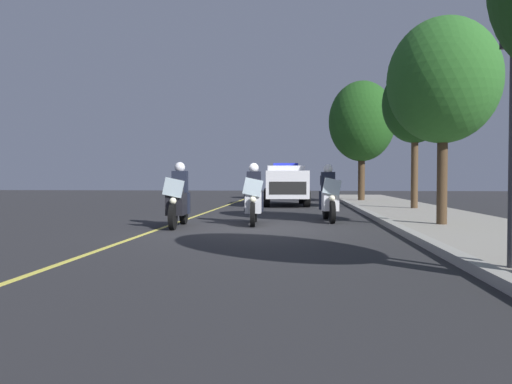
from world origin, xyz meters
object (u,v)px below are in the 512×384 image
Objects in this scene: police_motorcycle_lead_left at (179,200)px; police_motorcycle_trailing at (329,198)px; tree_far_back at (415,104)px; police_suv at (286,183)px; tree_mid_block at (443,81)px; police_motorcycle_lead_right at (254,199)px; tree_behind_suv at (362,122)px; cyclist_background at (323,186)px.

police_motorcycle_trailing is at bearing 116.94° from police_motorcycle_lead_left.
tree_far_back is at bearing 144.23° from police_motorcycle_trailing.
tree_mid_block is (10.20, 4.35, 2.71)m from police_suv.
tree_far_back reaches higher than tree_mid_block.
tree_mid_block is (0.54, 4.94, 3.08)m from police_motorcycle_lead_right.
tree_mid_block reaches higher than police_motorcycle_trailing.
tree_far_back is (3.35, 5.29, 3.21)m from police_suv.
cyclist_background is at bearing -114.53° from tree_behind_suv.
tree_mid_block is at bearing 59.11° from police_motorcycle_trailing.
tree_mid_block reaches higher than cyclist_background.
tree_far_back reaches higher than police_motorcycle_lead_left.
tree_behind_suv is (-7.19, -1.18, 0.21)m from tree_far_back.
police_motorcycle_trailing is 4.48m from tree_mid_block.
cyclist_background is 0.30× the size of tree_far_back.
police_motorcycle_lead_left is at bearing -86.75° from tree_mid_block.
police_motorcycle_trailing is 13.18m from tree_behind_suv.
cyclist_background is 4.30m from tree_behind_suv.
tree_behind_suv is at bearing 160.78° from police_motorcycle_lead_right.
tree_behind_suv reaches higher than tree_far_back.
police_suv is 11.42m from tree_mid_block.
police_suv is at bearing -122.38° from tree_far_back.
tree_mid_block is 6.93m from tree_far_back.
police_suv is 0.76× the size of tree_behind_suv.
cyclist_background is at bearing 163.59° from police_motorcycle_lead_left.
police_motorcycle_lead_left is 1.00× the size of police_motorcycle_trailing.
cyclist_background is 0.26× the size of tree_behind_suv.
cyclist_background is at bearing -171.22° from tree_mid_block.
police_motorcycle_trailing is (-1.13, 2.15, 0.00)m from police_motorcycle_lead_right.
police_motorcycle_lead_left is 11.21m from tree_far_back.
tree_far_back reaches higher than police_motorcycle_trailing.
police_suv is 0.87× the size of tree_far_back.
police_motorcycle_trailing is 0.32× the size of tree_behind_suv.
tree_far_back reaches higher than police_suv.
tree_mid_block is (1.67, 2.79, 3.08)m from police_motorcycle_trailing.
police_motorcycle_lead_left is 0.32× the size of tree_behind_suv.
police_motorcycle_trailing is 0.43× the size of police_suv.
police_motorcycle_lead_right is 0.37× the size of tree_far_back.
police_motorcycle_trailing is 0.37× the size of tree_far_back.
tree_far_back is (-5.18, 3.73, 3.58)m from police_motorcycle_trailing.
tree_behind_suv is (-13.50, 4.71, 3.79)m from police_motorcycle_lead_right.
tree_mid_block is at bearing 8.78° from cyclist_background.
police_motorcycle_trailing is at bearing 10.38° from police_suv.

